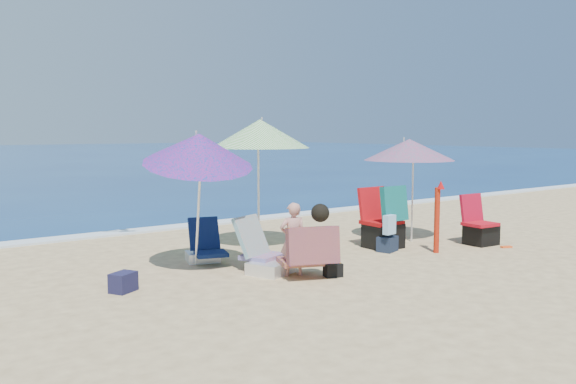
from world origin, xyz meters
TOP-DOWN VIEW (x-y plane):
  - ground at (0.00, 0.00)m, footprint 120.00×120.00m
  - foam at (0.00, 5.10)m, footprint 120.00×0.50m
  - umbrella_turquoise at (2.68, 1.27)m, footprint 2.20×2.20m
  - umbrella_striped at (0.04, 2.26)m, footprint 1.93×1.93m
  - umbrella_blue at (-1.64, 1.33)m, footprint 1.94×1.98m
  - furled_umbrella at (2.16, 0.14)m, footprint 0.14×0.16m
  - chair_navy at (-1.29, 1.85)m, footprint 0.64×0.84m
  - chair_rainbow at (-0.92, 0.74)m, footprint 0.77×0.99m
  - camp_chair_left at (3.35, 0.17)m, footprint 0.63×0.58m
  - camp_chair_right at (1.73, 0.96)m, footprint 0.67×0.81m
  - person_center at (-0.69, 0.15)m, footprint 0.76×0.91m
  - bag_navy_a at (-2.97, 0.90)m, footprint 0.39×0.36m
  - bag_black_a at (-0.93, 0.81)m, footprint 0.32×0.24m
  - bag_navy_b at (1.58, 0.72)m, footprint 0.40×0.35m
  - bag_black_b at (-0.32, -0.08)m, footprint 0.28×0.23m
  - orange_item at (3.48, -0.29)m, footprint 0.21×0.15m

SIDE VIEW (x-z plane):
  - ground at x=0.00m, z-range 0.00..0.00m
  - orange_item at x=3.48m, z-range 0.00..0.03m
  - foam at x=0.00m, z-range 0.00..0.04m
  - bag_black_b at x=-0.32m, z-range 0.00..0.19m
  - bag_black_a at x=-0.93m, z-range 0.00..0.23m
  - bag_navy_a at x=-2.97m, z-range 0.00..0.25m
  - bag_navy_b at x=1.58m, z-range 0.00..0.26m
  - chair_navy at x=-1.29m, z-range -0.16..0.51m
  - chair_rainbow at x=-0.92m, z-range -0.18..0.60m
  - camp_chair_left at x=3.35m, z-range -0.18..0.72m
  - camp_chair_right at x=1.73m, z-range -0.15..0.95m
  - person_center at x=-0.69m, z-range -0.02..1.03m
  - furled_umbrella at x=2.16m, z-range 0.06..1.27m
  - umbrella_turquoise at x=2.68m, z-range 0.73..2.63m
  - umbrella_blue at x=-1.64m, z-range 0.69..2.85m
  - umbrella_striped at x=0.04m, z-range 0.85..3.11m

